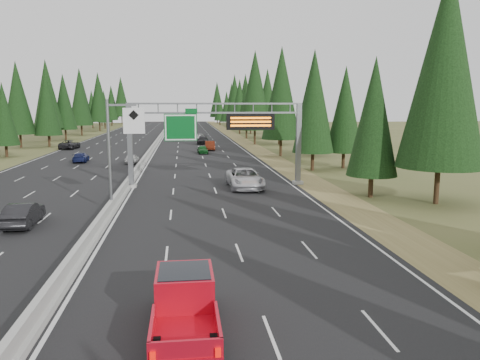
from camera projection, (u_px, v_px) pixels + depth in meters
The scene contains 19 objects.
road at pixel (155, 146), 87.63m from camera, with size 32.00×260.00×0.08m, color black.
shoulder_right at pixel (249, 145), 89.76m from camera, with size 3.60×260.00×0.06m, color olive.
shoulder_left at pixel (57, 147), 85.51m from camera, with size 3.60×260.00×0.06m, color #495125.
median_barrier at pixel (155, 144), 87.57m from camera, with size 0.70×260.00×0.85m.
sign_gantry at pixel (223, 131), 43.65m from camera, with size 16.75×0.98×7.80m.
hov_sign_pole at pixel (117, 147), 33.02m from camera, with size 2.80×0.50×8.00m.
tree_row_right at pixel (278, 98), 84.51m from camera, with size 12.23×237.22×18.15m.
tree_row_left at pixel (32, 98), 84.77m from camera, with size 11.55×240.76×18.91m.
silver_minivan at pixel (245, 178), 43.15m from camera, with size 3.00×6.50×1.81m, color silver.
red_pickup at pixel (185, 298), 16.02m from camera, with size 2.08×5.84×1.90m.
car_ahead_green at pixel (203, 149), 73.78m from camera, with size 1.52×3.77×1.28m, color #12521C.
car_ahead_dkred at pixel (210, 146), 79.48m from camera, with size 1.61×4.61×1.52m, color #4F190B.
car_ahead_dkgrey at pixel (203, 140), 92.06m from camera, with size 2.09×5.14×1.49m, color black.
car_ahead_white at pixel (200, 137), 102.33m from camera, with size 2.18×4.72×1.31m, color white.
car_ahead_far at pixel (180, 128), 141.82m from camera, with size 1.80×4.46×1.52m, color black.
car_onc_near at pixel (23, 214), 29.69m from camera, with size 1.58×4.54×1.49m, color black.
car_onc_blue at pixel (81, 157), 62.79m from camera, with size 1.80×4.44×1.29m, color #151D4C.
car_onc_white at pixel (132, 159), 61.35m from camera, with size 1.50×3.73×1.27m, color #B7B7B7.
car_onc_far at pixel (70, 144), 81.58m from camera, with size 2.52×5.48×1.52m, color black.
Camera 1 is at (5.22, -8.81, 7.69)m, focal length 35.00 mm.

